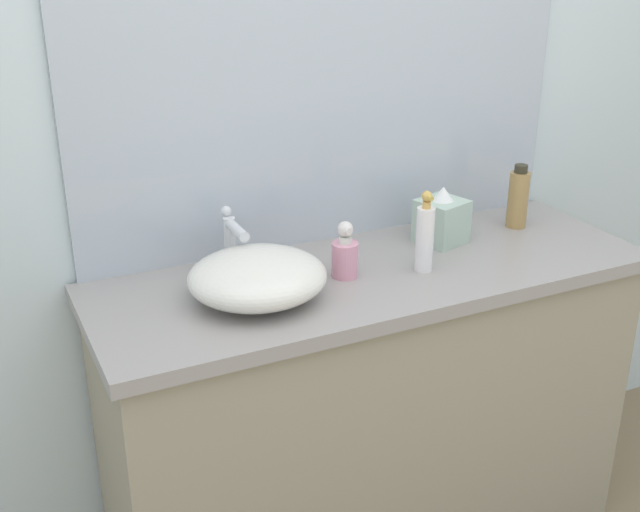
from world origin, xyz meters
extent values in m
cube|color=silver|center=(0.00, 0.73, 1.30)|extent=(6.00, 0.06, 2.60)
cube|color=gray|center=(0.11, 0.43, 0.43)|extent=(1.47, 0.48, 0.87)
cube|color=gray|center=(0.11, 0.43, 0.89)|extent=(1.51, 0.52, 0.04)
cube|color=#B2BCC6|center=(0.11, 0.69, 1.48)|extent=(1.45, 0.01, 1.14)
ellipsoid|color=silver|center=(-0.23, 0.40, 0.96)|extent=(0.34, 0.32, 0.12)
cylinder|color=silver|center=(-0.23, 0.60, 0.98)|extent=(0.03, 0.03, 0.15)
cylinder|color=silver|center=(-0.23, 0.54, 1.04)|extent=(0.03, 0.11, 0.03)
sphere|color=silver|center=(-0.23, 0.62, 1.06)|extent=(0.03, 0.03, 0.03)
cylinder|color=pink|center=(0.02, 0.43, 0.95)|extent=(0.07, 0.07, 0.09)
cylinder|color=silver|center=(0.02, 0.43, 1.01)|extent=(0.03, 0.03, 0.02)
sphere|color=silver|center=(0.02, 0.43, 1.04)|extent=(0.04, 0.04, 0.04)
cylinder|color=silver|center=(0.02, 0.42, 1.04)|extent=(0.02, 0.02, 0.02)
cylinder|color=white|center=(0.22, 0.37, 0.99)|extent=(0.05, 0.05, 0.17)
cylinder|color=#DEA953|center=(0.22, 0.37, 1.09)|extent=(0.02, 0.02, 0.02)
sphere|color=gold|center=(0.22, 0.37, 1.11)|extent=(0.03, 0.03, 0.03)
cylinder|color=gold|center=(0.22, 0.36, 1.11)|extent=(0.01, 0.02, 0.01)
cylinder|color=#A68148|center=(0.65, 0.53, 0.99)|extent=(0.06, 0.06, 0.17)
cylinder|color=#322F20|center=(0.65, 0.53, 1.09)|extent=(0.04, 0.04, 0.02)
cube|color=#AAC2B0|center=(0.38, 0.52, 0.97)|extent=(0.15, 0.15, 0.13)
cone|color=white|center=(0.38, 0.52, 1.05)|extent=(0.07, 0.07, 0.04)
camera|label=1|loc=(-0.86, -1.25, 1.77)|focal=44.99mm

